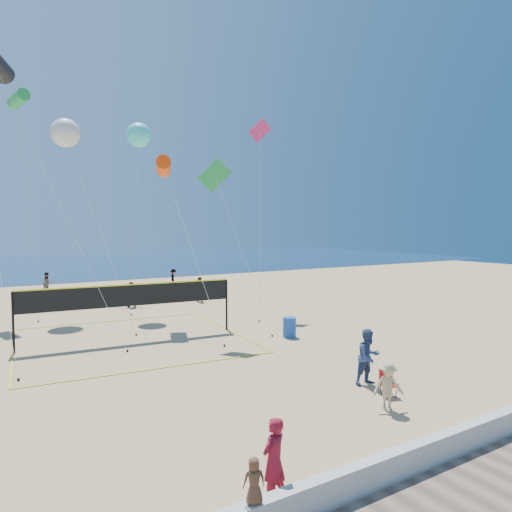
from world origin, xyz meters
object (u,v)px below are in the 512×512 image
woman (274,460)px  volleyball_net (131,301)px  trash_barrel (289,327)px  camp_chair (388,381)px

woman → volleyball_net: (1.27, 14.19, 1.02)m
trash_barrel → woman: bearing=-126.7°
camp_chair → woman: bearing=-137.0°
woman → camp_chair: bearing=-176.0°
camp_chair → trash_barrel: size_ratio=1.00×
camp_chair → volleyball_net: volleyball_net is taller
trash_barrel → volleyball_net: volleyball_net is taller
camp_chair → volleyball_net: (-4.93, 11.38, 1.38)m
camp_chair → trash_barrel: trash_barrel is taller
woman → volleyball_net: size_ratio=0.16×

